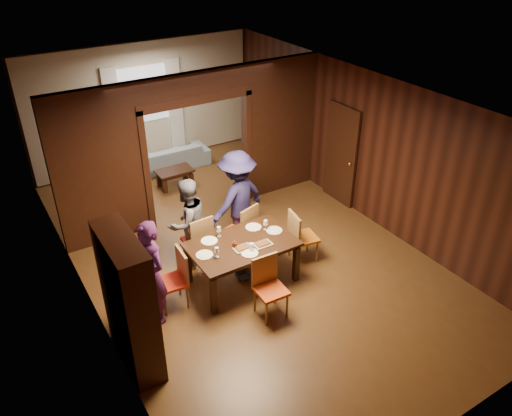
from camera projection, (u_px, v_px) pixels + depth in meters
floor at (241, 249)px, 9.20m from camera, size 9.00×9.00×0.00m
ceiling at (238, 96)px, 7.72m from camera, size 5.50×9.00×0.02m
room_walls at (191, 139)px, 9.81m from camera, size 5.52×9.01×2.90m
person_purple at (150, 274)px, 7.20m from camera, size 0.53×0.69×1.70m
person_grey at (188, 222)px, 8.48m from camera, size 0.92×0.80×1.60m
person_navy at (238, 199)px, 8.93m from camera, size 1.32×0.97×1.84m
sofa at (169, 157)px, 11.98m from camera, size 1.94×0.79×0.56m
serving_bowl at (244, 239)px, 8.06m from camera, size 0.29×0.29×0.07m
dining_table at (242, 262)px, 8.22m from camera, size 1.70×1.06×0.76m
coffee_table at (175, 178)px, 11.21m from camera, size 0.80×0.50×0.40m
chair_left at (171, 280)px, 7.64m from camera, size 0.47×0.47×0.97m
chair_right at (304, 236)px, 8.69m from camera, size 0.51×0.51×0.97m
chair_far_l at (197, 238)px, 8.63m from camera, size 0.47×0.47×0.97m
chair_far_r at (241, 227)px, 8.93m from camera, size 0.55×0.55×0.97m
chair_near at (271, 289)px, 7.47m from camera, size 0.46×0.46×0.97m
hutch at (129, 303)px, 6.45m from camera, size 0.40×1.20×2.00m
door_right at (341, 155)px, 10.25m from camera, size 0.06×0.90×2.10m
window_far at (143, 95)px, 11.57m from camera, size 1.20×0.03×1.30m
curtain_left at (115, 120)px, 11.44m from camera, size 0.35×0.06×2.40m
curtain_right at (175, 108)px, 12.11m from camera, size 0.35×0.06×2.40m
plate_left at (204, 255)px, 7.74m from camera, size 0.27×0.27×0.01m
plate_far_l at (209, 241)px, 8.07m from camera, size 0.27×0.27×0.01m
plate_far_r at (253, 227)px, 8.42m from camera, size 0.27×0.27×0.01m
plate_right at (274, 230)px, 8.33m from camera, size 0.27×0.27×0.01m
plate_near at (250, 253)px, 7.78m from camera, size 0.27×0.27×0.01m
platter_a at (243, 248)px, 7.88m from camera, size 0.30×0.20×0.04m
platter_b at (263, 244)px, 7.97m from camera, size 0.30×0.20×0.04m
wineglass_left at (217, 252)px, 7.65m from camera, size 0.08×0.08×0.18m
wineglass_far at (219, 232)px, 8.15m from camera, size 0.08×0.08×0.18m
wineglass_right at (266, 225)px, 8.32m from camera, size 0.08×0.08×0.18m
tumbler at (251, 247)px, 7.81m from camera, size 0.07×0.07×0.14m
condiment_jar at (235, 244)px, 7.90m from camera, size 0.08×0.08×0.11m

